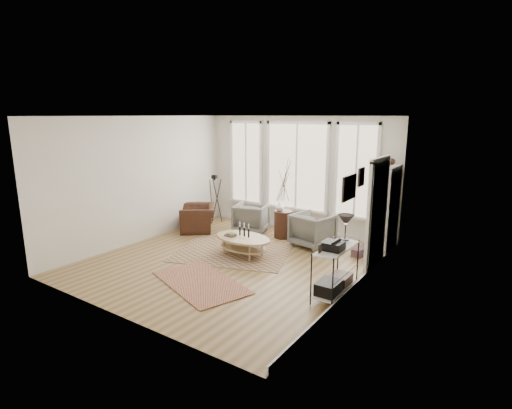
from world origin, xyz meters
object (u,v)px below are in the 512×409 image
Objects in this scene: armchair_left at (251,218)px; armchair_right at (313,230)px; low_shelf at (336,266)px; bookcase at (387,210)px; accent_chair at (198,218)px; coffee_table at (243,241)px; side_table at (284,201)px.

armchair_right is (1.79, -0.12, 0.01)m from armchair_left.
armchair_left is at bearing 145.37° from low_shelf.
bookcase is 2.56× the size of armchair_left.
accent_chair is at bearing 160.36° from low_shelf.
coffee_table is 1.65× the size of armchair_right.
armchair_right is at bearing -12.00° from side_table.
armchair_right is at bearing -164.57° from bookcase.
bookcase reaches higher than armchair_right.
accent_chair is at bearing 20.50° from armchair_right.
armchair_left is (-0.84, 1.53, 0.05)m from coffee_table.
side_table reaches higher than coffee_table.
accent_chair is at bearing -161.98° from side_table.
low_shelf is 2.56m from armchair_right.
armchair_left is 0.96× the size of armchair_right.
side_table is (0.90, 0.06, 0.53)m from armchair_left.
bookcase is 2.39m from side_table.
armchair_right is 1.04m from side_table.
side_table reaches higher than armchair_left.
low_shelf is at bearing -44.60° from side_table.
bookcase is at bearing 88.72° from low_shelf.
side_table is 2.33m from accent_chair.
armchair_right is at bearing 56.12° from coffee_table.
low_shelf is 3.93m from armchair_left.
armchair_right is (-1.44, 2.11, -0.13)m from low_shelf.
side_table is at bearing 87.73° from coffee_table.
coffee_table is 1.38× the size of accent_chair.
armchair_right is at bearing 58.27° from accent_chair.
low_shelf is at bearing -91.28° from bookcase.
accent_chair reaches higher than coffee_table.
bookcase is 4.66m from accent_chair.
armchair_left is at bearing -174.97° from bookcase.
accent_chair is (-3.03, -0.51, -0.06)m from armchair_right.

